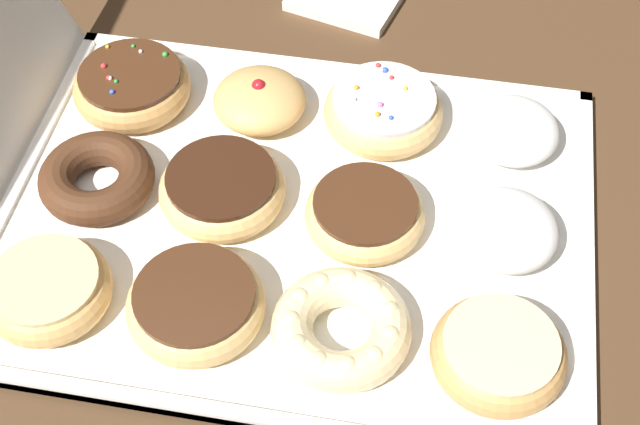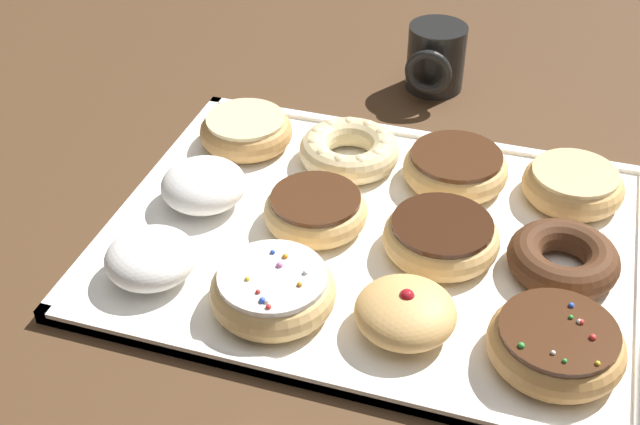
{
  "view_description": "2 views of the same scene",
  "coord_description": "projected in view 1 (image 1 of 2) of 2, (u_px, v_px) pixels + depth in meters",
  "views": [
    {
      "loc": [
        -0.5,
        -0.11,
        0.66
      ],
      "look_at": [
        -0.03,
        -0.03,
        0.06
      ],
      "focal_mm": 50.94,
      "sensor_mm": 36.0,
      "label": 1
    },
    {
      "loc": [
        0.65,
        0.15,
        0.55
      ],
      "look_at": [
        0.04,
        -0.05,
        0.06
      ],
      "focal_mm": 47.13,
      "sensor_mm": 36.0,
      "label": 2
    }
  ],
  "objects": [
    {
      "name": "powdered_filled_donut_2",
      "position": [
        513.0,
        130.0,
        0.87
      ],
      "size": [
        0.09,
        0.09,
        0.04
      ],
      "color": "white",
      "rests_on": "donut_box"
    },
    {
      "name": "chocolate_frosted_donut_7",
      "position": [
        222.0,
        188.0,
        0.82
      ],
      "size": [
        0.12,
        0.12,
        0.04
      ],
      "color": "#E5B770",
      "rests_on": "donut_box"
    },
    {
      "name": "cruller_donut_3",
      "position": [
        341.0,
        328.0,
        0.73
      ],
      "size": [
        0.12,
        0.12,
        0.04
      ],
      "color": "beige",
      "rests_on": "donut_box"
    },
    {
      "name": "chocolate_frosted_donut_6",
      "position": [
        196.0,
        304.0,
        0.75
      ],
      "size": [
        0.12,
        0.12,
        0.04
      ],
      "color": "#E5B770",
      "rests_on": "donut_box"
    },
    {
      "name": "chocolate_cake_ring_donut_10",
      "position": [
        95.0,
        181.0,
        0.83
      ],
      "size": [
        0.11,
        0.11,
        0.03
      ],
      "color": "#472816",
      "rests_on": "donut_box"
    },
    {
      "name": "powdered_filled_donut_1",
      "position": [
        507.0,
        233.0,
        0.79
      ],
      "size": [
        0.09,
        0.09,
        0.05
      ],
      "color": "white",
      "rests_on": "donut_box"
    },
    {
      "name": "chocolate_frosted_donut_4",
      "position": [
        365.0,
        212.0,
        0.81
      ],
      "size": [
        0.11,
        0.11,
        0.04
      ],
      "color": "#E5B770",
      "rests_on": "donut_box"
    },
    {
      "name": "glazed_ring_donut_9",
      "position": [
        47.0,
        289.0,
        0.76
      ],
      "size": [
        0.11,
        0.11,
        0.04
      ],
      "color": "tan",
      "rests_on": "donut_box"
    },
    {
      "name": "ground_plane",
      "position": [
        295.0,
        223.0,
        0.84
      ],
      "size": [
        3.0,
        3.0,
        0.0
      ],
      "primitive_type": "plane",
      "color": "#4C331E"
    },
    {
      "name": "jelly_filled_donut_8",
      "position": [
        260.0,
        100.0,
        0.89
      ],
      "size": [
        0.09,
        0.09,
        0.05
      ],
      "color": "tan",
      "rests_on": "donut_box"
    },
    {
      "name": "sprinkle_donut_5",
      "position": [
        383.0,
        110.0,
        0.88
      ],
      "size": [
        0.12,
        0.12,
        0.04
      ],
      "color": "#E5B770",
      "rests_on": "donut_box"
    },
    {
      "name": "glazed_ring_donut_0",
      "position": [
        499.0,
        354.0,
        0.72
      ],
      "size": [
        0.11,
        0.11,
        0.04
      ],
      "color": "tan",
      "rests_on": "donut_box"
    },
    {
      "name": "donut_box",
      "position": [
        295.0,
        220.0,
        0.83
      ],
      "size": [
        0.41,
        0.54,
        0.01
      ],
      "color": "white",
      "rests_on": "ground"
    },
    {
      "name": "sprinkle_donut_11",
      "position": [
        132.0,
        86.0,
        0.91
      ],
      "size": [
        0.12,
        0.12,
        0.04
      ],
      "color": "tan",
      "rests_on": "donut_box"
    }
  ]
}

